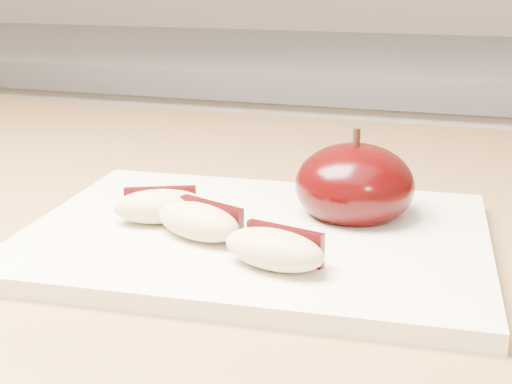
% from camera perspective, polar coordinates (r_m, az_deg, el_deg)
% --- Properties ---
extents(back_cabinet, '(2.40, 0.62, 0.94)m').
position_cam_1_polar(back_cabinet, '(1.36, 8.77, -8.95)').
color(back_cabinet, silver).
rests_on(back_cabinet, ground).
extents(cutting_board, '(0.31, 0.23, 0.01)m').
position_cam_1_polar(cutting_board, '(0.46, 0.00, -3.63)').
color(cutting_board, white).
rests_on(cutting_board, island_counter).
extents(apple_half, '(0.09, 0.09, 0.07)m').
position_cam_1_polar(apple_half, '(0.49, 7.88, 0.55)').
color(apple_half, black).
rests_on(apple_half, cutting_board).
extents(apple_wedge_a, '(0.07, 0.05, 0.02)m').
position_cam_1_polar(apple_wedge_a, '(0.48, -7.68, -1.11)').
color(apple_wedge_a, beige).
rests_on(apple_wedge_a, cutting_board).
extents(apple_wedge_b, '(0.07, 0.05, 0.02)m').
position_cam_1_polar(apple_wedge_b, '(0.44, -4.53, -2.33)').
color(apple_wedge_b, beige).
rests_on(apple_wedge_b, cutting_board).
extents(apple_wedge_c, '(0.07, 0.04, 0.02)m').
position_cam_1_polar(apple_wedge_c, '(0.40, 1.54, -4.56)').
color(apple_wedge_c, beige).
rests_on(apple_wedge_c, cutting_board).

